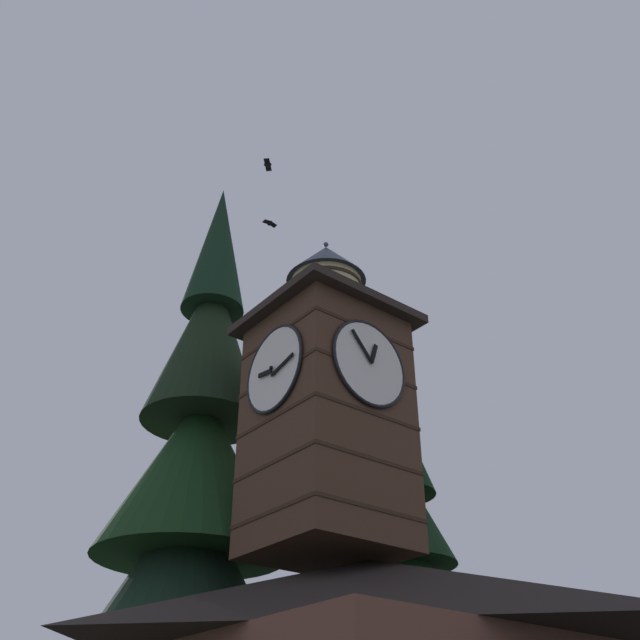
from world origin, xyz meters
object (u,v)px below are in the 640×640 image
pine_tree_behind (194,502)px  flying_bird_low (270,223)px  flying_bird_high (268,165)px  clock_tower (327,402)px  pine_tree_aside (400,574)px  moon (201,640)px

pine_tree_behind → flying_bird_low: bearing=101.4°
flying_bird_high → clock_tower: bearing=99.9°
pine_tree_aside → flying_bird_high: 15.79m
moon → flying_bird_low: flying_bird_low is taller
pine_tree_aside → moon: (-10.95, -33.36, 2.61)m
pine_tree_aside → clock_tower: bearing=35.6°
clock_tower → pine_tree_aside: (-7.95, -5.69, -2.36)m
clock_tower → moon: (-18.90, -39.05, 0.25)m
clock_tower → pine_tree_aside: pine_tree_aside is taller
clock_tower → moon: clock_tower is taller
pine_tree_aside → flying_bird_high: size_ratio=27.77×
pine_tree_aside → moon: 35.21m
pine_tree_aside → flying_bird_low: bearing=22.3°
pine_tree_aside → moon: pine_tree_aside is taller
moon → clock_tower: bearing=64.2°
moon → flying_bird_high: flying_bird_high is taller
pine_tree_behind → moon: bearing=-120.4°
clock_tower → flying_bird_high: bearing=-80.1°
clock_tower → flying_bird_high: (0.49, -2.81, 10.68)m
moon → pine_tree_aside: bearing=71.8°
clock_tower → flying_bird_high: size_ratio=15.81×
pine_tree_behind → flying_bird_low: 9.47m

